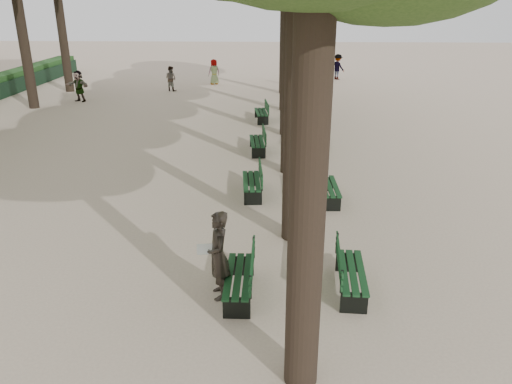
{
  "coord_description": "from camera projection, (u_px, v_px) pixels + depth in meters",
  "views": [
    {
      "loc": [
        1.05,
        -8.27,
        5.65
      ],
      "look_at": [
        0.6,
        3.0,
        1.2
      ],
      "focal_mm": 35.0,
      "sensor_mm": 36.0,
      "label": 1
    }
  ],
  "objects": [
    {
      "name": "pedestrian_b",
      "position": [
        338.0,
        67.0,
        35.83
      ],
      "size": [
        1.02,
        1.09,
        1.77
      ],
      "primitive_type": "imported",
      "rotation": [
        0.0,
        0.0,
        2.3
      ],
      "color": "#262628",
      "rests_on": "ground"
    },
    {
      "name": "bench_left_1",
      "position": [
        252.0,
        187.0,
        15.08
      ],
      "size": [
        0.71,
        1.84,
        0.92
      ],
      "color": "black",
      "rests_on": "ground"
    },
    {
      "name": "bench_right_2",
      "position": [
        315.0,
        141.0,
        19.81
      ],
      "size": [
        0.7,
        1.84,
        0.92
      ],
      "color": "black",
      "rests_on": "ground"
    },
    {
      "name": "bench_right_3",
      "position": [
        309.0,
        116.0,
        23.87
      ],
      "size": [
        0.6,
        1.81,
        0.92
      ],
      "color": "black",
      "rests_on": "ground"
    },
    {
      "name": "bench_right_1",
      "position": [
        328.0,
        192.0,
        14.67
      ],
      "size": [
        0.63,
        1.82,
        0.92
      ],
      "color": "black",
      "rests_on": "ground"
    },
    {
      "name": "ground",
      "position": [
        220.0,
        304.0,
        9.8
      ],
      "size": [
        120.0,
        120.0,
        0.0
      ],
      "primitive_type": "plane",
      "color": "beige",
      "rests_on": "ground"
    },
    {
      "name": "pedestrian_c",
      "position": [
        291.0,
        73.0,
        33.53
      ],
      "size": [
        0.9,
        0.82,
        1.56
      ],
      "primitive_type": "imported",
      "rotation": [
        0.0,
        0.0,
        2.45
      ],
      "color": "#262628",
      "rests_on": "ground"
    },
    {
      "name": "bench_right_0",
      "position": [
        351.0,
        279.0,
        10.15
      ],
      "size": [
        0.67,
        1.83,
        0.92
      ],
      "color": "black",
      "rests_on": "ground"
    },
    {
      "name": "man_with_map",
      "position": [
        218.0,
        255.0,
        9.75
      ],
      "size": [
        0.71,
        0.8,
        1.84
      ],
      "color": "black",
      "rests_on": "ground"
    },
    {
      "name": "bench_left_2",
      "position": [
        257.0,
        146.0,
        19.21
      ],
      "size": [
        0.74,
        1.85,
        0.92
      ],
      "color": "black",
      "rests_on": "ground"
    },
    {
      "name": "pedestrian_e",
      "position": [
        79.0,
        86.0,
        28.3
      ],
      "size": [
        1.62,
        0.99,
        1.75
      ],
      "primitive_type": "imported",
      "rotation": [
        0.0,
        0.0,
        5.86
      ],
      "color": "#262628",
      "rests_on": "ground"
    },
    {
      "name": "bench_left_0",
      "position": [
        239.0,
        283.0,
        10.0
      ],
      "size": [
        0.58,
        1.8,
        0.92
      ],
      "color": "black",
      "rests_on": "ground"
    },
    {
      "name": "pedestrian_a",
      "position": [
        171.0,
        79.0,
        31.48
      ],
      "size": [
        0.81,
        0.6,
        1.54
      ],
      "primitive_type": "imported",
      "rotation": [
        0.0,
        0.0,
        2.7
      ],
      "color": "#262628",
      "rests_on": "ground"
    },
    {
      "name": "bench_left_3",
      "position": [
        261.0,
        116.0,
        24.0
      ],
      "size": [
        0.79,
        1.86,
        0.92
      ],
      "color": "black",
      "rests_on": "ground"
    },
    {
      "name": "pedestrian_d",
      "position": [
        214.0,
        72.0,
        33.82
      ],
      "size": [
        0.88,
        0.69,
        1.67
      ],
      "primitive_type": "imported",
      "rotation": [
        0.0,
        0.0,
        3.65
      ],
      "color": "#262628",
      "rests_on": "ground"
    }
  ]
}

